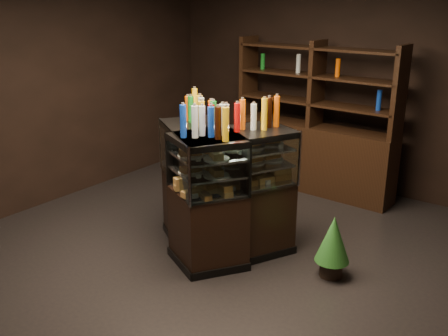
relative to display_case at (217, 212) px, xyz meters
The scene contains 7 objects.
ground 0.47m from the display_case, 112.89° to the left, with size 5.00×5.00×0.00m, color black.
room_shell 1.51m from the display_case, 112.89° to the left, with size 5.02×5.02×3.01m.
display_case is the anchor object (origin of this frame).
food_display 0.56m from the display_case, 74.97° to the right, with size 1.15×1.08×0.41m.
bottles_top 0.99m from the display_case, 105.03° to the left, with size 0.99×0.93×0.30m.
potted_conifer 1.18m from the display_case, 12.37° to the left, with size 0.32×0.32×0.69m.
back_shelving 2.21m from the display_case, 91.67° to the left, with size 2.24×0.50×2.00m.
Camera 1 is at (2.89, -3.83, 2.49)m, focal length 40.00 mm.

